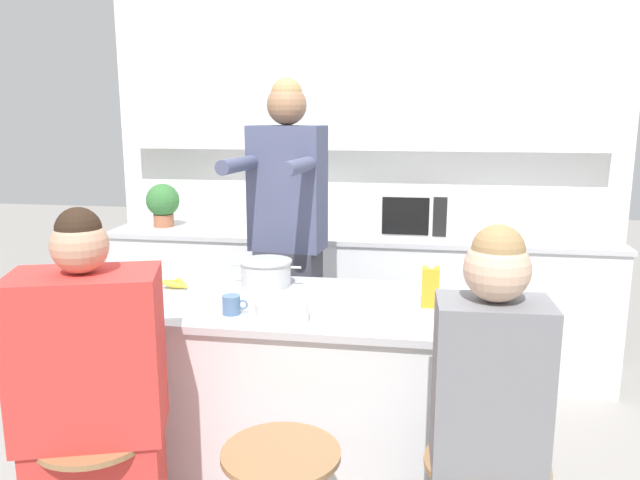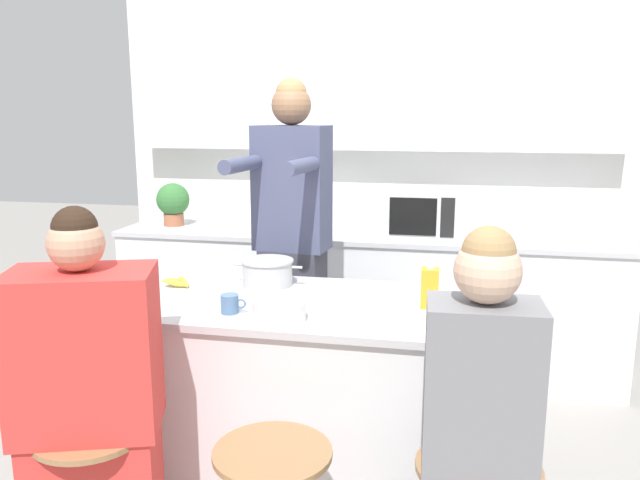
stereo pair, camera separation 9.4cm
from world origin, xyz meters
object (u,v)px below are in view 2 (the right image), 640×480
Objects in this scene: coffee_cup_near at (230,304)px; potted_plant at (173,202)px; fruit_bowl at (279,311)px; cooking_pot at (267,272)px; kitchen_island at (316,402)px; person_cooking at (292,258)px; microwave at (421,213)px; juice_carton at (430,288)px; banana_bunch at (177,282)px; person_wrapped_blanket at (90,420)px; person_seated_near at (477,466)px.

coffee_cup_near is 0.35× the size of potted_plant.
cooking_pot is at bearing 111.25° from fruit_bowl.
potted_plant is (-1.34, 1.54, 0.62)m from kitchen_island.
person_cooking reaches higher than microwave.
coffee_cup_near is 0.81m from juice_carton.
person_cooking is (-0.27, 0.66, 0.48)m from kitchen_island.
microwave is at bearing 76.26° from kitchen_island.
kitchen_island is at bearing 34.87° from coffee_cup_near.
cooking_pot is 0.41m from banana_bunch.
cooking_pot is (0.38, 0.89, 0.32)m from person_wrapped_blanket.
potted_plant is (-1.81, 1.52, 0.09)m from juice_carton.
person_wrapped_blanket is at bearing 177.88° from person_seated_near.
person_cooking reaches higher than coffee_cup_near.
fruit_bowl is 2.20m from potted_plant.
person_cooking is 0.69m from banana_bunch.
cooking_pot is (-0.27, 0.21, 0.52)m from kitchen_island.
kitchen_island is at bearing -177.47° from juice_carton.
person_cooking is 1.65m from person_seated_near.
potted_plant is at bearing 114.98° from banana_bunch.
coffee_cup_near is 2.04m from potted_plant.
fruit_bowl is at bearing -108.66° from kitchen_island.
person_wrapped_blanket is at bearing -133.68° from kitchen_island.
person_seated_near is 0.81m from juice_carton.
coffee_cup_near is at bearing -59.37° from potted_plant.
kitchen_island is 1.65m from microwave.
potted_plant is at bearing 88.98° from person_wrapped_blanket.
kitchen_island is 0.71m from juice_carton.
coffee_cup_near is at bearing -145.13° from kitchen_island.
fruit_bowl is 0.69× the size of potted_plant.
juice_carton is at bearing 16.79° from coffee_cup_near.
person_wrapped_blanket is 0.66m from coffee_cup_near.
person_cooking is at bearing -127.13° from microwave.
coffee_cup_near is at bearing -85.78° from person_cooking.
banana_bunch is at bearing 176.01° from juice_carton.
person_cooking is at bearing 89.48° from cooking_pot.
microwave reaches higher than kitchen_island.
potted_plant is at bearing 128.76° from cooking_pot.
person_wrapped_blanket is at bearing -99.39° from person_cooking.
person_wrapped_blanket reaches higher than microwave.
fruit_bowl is at bearing -72.36° from person_cooking.
person_cooking reaches higher than person_wrapped_blanket.
person_wrapped_blanket is 9.64× the size of banana_bunch.
microwave is at bearing 63.64° from cooking_pot.
cooking_pot reaches higher than coffee_cup_near.
microwave is (1.04, 1.39, 0.13)m from banana_bunch.
juice_carton is at bearing -34.13° from person_cooking.
person_cooking is at bearing 55.76° from person_wrapped_blanket.
person_cooking is 0.97m from juice_carton.
person_wrapped_blanket is 7.90× the size of juice_carton.
microwave reaches higher than cooking_pot.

